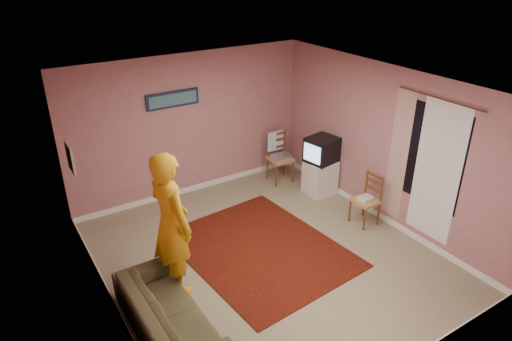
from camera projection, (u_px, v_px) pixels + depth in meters
ground at (267, 256)px, 6.83m from camera, size 5.00×5.00×0.00m
wall_back at (190, 126)px, 8.16m from camera, size 4.50×0.02×2.60m
wall_front at (412, 279)px, 4.36m from camera, size 4.50×0.02×2.60m
wall_left at (103, 227)px, 5.18m from camera, size 0.02×5.00×2.60m
wall_right at (384, 145)px, 7.35m from camera, size 0.02×5.00×2.60m
ceiling at (269, 87)px, 5.69m from camera, size 4.50×5.00×0.02m
baseboard_back at (194, 188)px, 8.70m from camera, size 4.50×0.02×0.10m
baseboard_left at (118, 311)px, 5.73m from camera, size 0.02×5.00×0.10m
baseboard_right at (374, 212)px, 7.89m from camera, size 0.02×5.00×0.10m
window at (431, 156)px, 6.60m from camera, size 0.01×1.10×1.50m
curtain_sheer at (437, 173)px, 6.56m from camera, size 0.01×0.75×2.10m
curtain_floral at (398, 156)px, 7.09m from camera, size 0.01×0.35×2.10m
curtain_rod at (440, 98)px, 6.19m from camera, size 0.02×1.40×0.02m
picture_back at (173, 99)px, 7.75m from camera, size 0.95×0.04×0.28m
picture_left at (70, 158)px, 6.30m from camera, size 0.04×0.38×0.42m
area_rug at (260, 249)px, 6.98m from camera, size 2.33×2.82×0.01m
tv_cabinet at (320, 177)px, 8.49m from camera, size 0.51×0.47×0.65m
crt_tv at (322, 150)px, 8.25m from camera, size 0.60×0.56×0.45m
chair_a at (281, 153)px, 8.82m from camera, size 0.48×0.46×0.53m
dvd_player at (280, 156)px, 8.85m from camera, size 0.36×0.26×0.06m
blue_throw at (275, 141)px, 8.88m from camera, size 0.36×0.05×0.38m
chair_b at (366, 195)px, 7.44m from camera, size 0.38×0.40×0.48m
game_console at (366, 198)px, 7.47m from camera, size 0.25×0.19×0.05m
sofa at (169, 314)px, 5.35m from camera, size 0.78×1.95×0.57m
person at (171, 224)px, 5.80m from camera, size 0.59×0.79×1.99m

